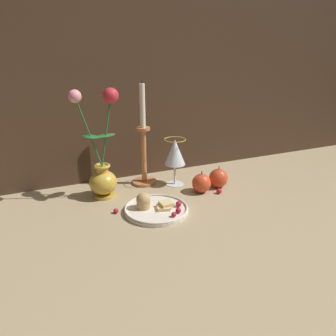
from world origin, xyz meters
name	(u,v)px	position (x,y,z in m)	size (l,w,h in m)	color
ground_plane	(166,196)	(0.00, 0.00, 0.00)	(2.40, 2.40, 0.00)	#9E8966
wall_back	(138,15)	(0.00, 0.25, 0.60)	(2.40, 0.04, 1.20)	#422D1E
vase	(102,167)	(-0.20, 0.08, 0.11)	(0.16, 0.10, 0.37)	gold
plate_with_pastries	(155,208)	(-0.08, -0.09, 0.01)	(0.20, 0.20, 0.06)	silver
wine_glass	(175,154)	(0.07, 0.09, 0.12)	(0.08, 0.08, 0.18)	silver
candlestick	(144,151)	(-0.03, 0.14, 0.13)	(0.09, 0.09, 0.38)	#B77042
apple_beside_vase	(201,183)	(0.13, -0.02, 0.03)	(0.07, 0.07, 0.08)	#D14223
apple_near_glass	(219,178)	(0.21, 0.00, 0.04)	(0.07, 0.07, 0.08)	#D14223
berry_near_plate	(219,191)	(0.18, -0.05, 0.01)	(0.02, 0.02, 0.02)	#AD192D
berry_front_center	(116,211)	(-0.19, -0.05, 0.01)	(0.02, 0.02, 0.02)	#AD192D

